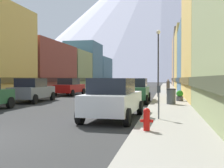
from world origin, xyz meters
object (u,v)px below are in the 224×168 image
streetlamp_right (158,53)px  car_left_1 (32,90)px  car_left_2 (70,87)px  pedestrian_0 (168,87)px  fire_hydrant_near (147,119)px  parking_meter_near (159,97)px  trash_bin_right (171,96)px  car_right_1 (135,90)px  car_right_0 (113,99)px  potted_plant_0 (180,96)px  potted_plant_1 (32,91)px

streetlamp_right → car_left_1: bearing=-149.5°
car_left_1 → car_left_2: size_ratio=1.01×
car_left_2 → pedestrian_0: size_ratio=2.89×
car_left_1 → fire_hydrant_near: car_left_1 is taller
parking_meter_near → trash_bin_right: (0.60, 6.50, -0.37)m
car_right_1 → streetlamp_right: (1.55, 4.20, 3.09)m
car_left_1 → parking_meter_near: (9.55, -7.75, 0.11)m
car_right_0 → streetlamp_right: 13.09m
trash_bin_right → pedestrian_0: pedestrian_0 is taller
car_left_2 → car_right_0: size_ratio=0.99×
streetlamp_right → fire_hydrant_near: bearing=-89.6°
pedestrian_0 → streetlamp_right: bearing=-99.0°
car_left_1 → fire_hydrant_near: bearing=-48.0°
car_right_1 → potted_plant_0: bearing=3.0°
potted_plant_0 → fire_hydrant_near: bearing=-97.6°
trash_bin_right → streetlamp_right: 7.50m
car_left_1 → car_left_2: same height
trash_bin_right → potted_plant_0: 2.69m
pedestrian_0 → parking_meter_near: bearing=-91.5°
car_left_1 → car_right_0: bearing=-43.6°
car_left_2 → fire_hydrant_near: size_ratio=6.32×
car_left_1 → parking_meter_near: size_ratio=3.37×
car_right_0 → fire_hydrant_near: bearing=-61.4°
car_right_1 → car_left_2: bearing=138.3°
fire_hydrant_near → pedestrian_0: 21.34m
car_left_2 → trash_bin_right: car_left_2 is taller
car_left_2 → car_right_0: (7.60, -15.21, 0.00)m
parking_meter_near → car_right_1: bearing=102.3°
pedestrian_0 → car_right_1: bearing=-104.0°
fire_hydrant_near → parking_meter_near: (0.30, 2.52, 0.49)m
fire_hydrant_near → car_left_1: bearing=132.0°
pedestrian_0 → potted_plant_1: bearing=-158.8°
trash_bin_right → pedestrian_0: bearing=90.5°
fire_hydrant_near → car_left_2: bearing=116.9°
car_right_1 → parking_meter_near: car_right_1 is taller
car_left_2 → car_right_0: 17.00m
fire_hydrant_near → trash_bin_right: trash_bin_right is taller
car_left_1 → pedestrian_0: size_ratio=2.91×
car_left_2 → potted_plant_1: 3.83m
car_right_1 → trash_bin_right: size_ratio=4.50×
car_left_2 → car_right_1: 10.19m
fire_hydrant_near → pedestrian_0: size_ratio=0.46×
car_left_2 → trash_bin_right: 13.72m
car_left_1 → car_right_1: size_ratio=1.02×
trash_bin_right → potted_plant_1: size_ratio=1.29×
car_right_0 → trash_bin_right: bearing=66.9°
fire_hydrant_near → streetlamp_right: (-0.10, 15.66, 3.46)m
car_right_0 → potted_plant_1: (-10.80, 13.13, -0.39)m
fire_hydrant_near → trash_bin_right: bearing=84.3°
car_left_1 → car_right_0: 10.49m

